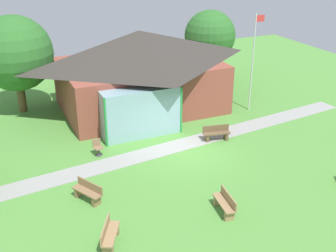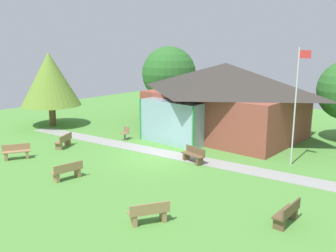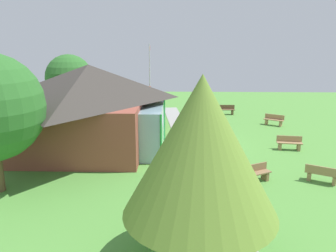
{
  "view_description": "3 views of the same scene",
  "coord_description": "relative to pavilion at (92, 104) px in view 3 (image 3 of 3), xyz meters",
  "views": [
    {
      "loc": [
        -9.02,
        -17.68,
        10.38
      ],
      "look_at": [
        -0.72,
        1.05,
        1.17
      ],
      "focal_mm": 45.36,
      "sensor_mm": 36.0,
      "label": 1
    },
    {
      "loc": [
        13.59,
        -15.03,
        6.43
      ],
      "look_at": [
        -0.79,
        1.73,
        1.45
      ],
      "focal_mm": 39.68,
      "sensor_mm": 36.0,
      "label": 2
    },
    {
      "loc": [
        -21.11,
        1.43,
        6.65
      ],
      "look_at": [
        0.63,
        2.08,
        1.01
      ],
      "focal_mm": 36.42,
      "sensor_mm": 36.0,
      "label": 3
    }
  ],
  "objects": [
    {
      "name": "ground_plane",
      "position": [
        0.12,
        -6.83,
        -2.63
      ],
      "size": [
        44.0,
        44.0,
        0.0
      ],
      "primitive_type": "plane",
      "color": "#54933D"
    },
    {
      "name": "bench_front_right",
      "position": [
        5.14,
        -12.92,
        -2.23
      ],
      "size": [
        1.14,
        1.52,
        0.84
      ],
      "rotation": [
        0.0,
        0.0,
        1.04
      ],
      "color": "#9E7A51",
      "rests_on": "ground_plane"
    },
    {
      "name": "bench_front_center",
      "position": [
        -0.9,
        -12.23,
        -2.23
      ],
      "size": [
        0.64,
        1.55,
        0.84
      ],
      "rotation": [
        0.0,
        0.0,
        1.44
      ],
      "color": "#9E7A51",
      "rests_on": "ground_plane"
    },
    {
      "name": "bench_mid_left",
      "position": [
        -5.81,
        -9.11,
        -2.23
      ],
      "size": [
        1.09,
        1.53,
        0.84
      ],
      "rotation": [
        0.0,
        0.0,
        2.06
      ],
      "color": "olive",
      "rests_on": "ground_plane"
    },
    {
      "name": "footpath",
      "position": [
        0.12,
        -5.99,
        -2.61
      ],
      "size": [
        23.41,
        4.06,
        0.03
      ],
      "primitive_type": "cube",
      "rotation": [
        0.0,
        0.0,
        0.12
      ],
      "color": "#999993",
      "rests_on": "ground_plane"
    },
    {
      "name": "bench_front_left",
      "position": [
        -5.8,
        -12.23,
        -2.23
      ],
      "size": [
        1.09,
        1.53,
        0.84
      ],
      "rotation": [
        0.0,
        0.0,
        4.22
      ],
      "color": "#9E7A51",
      "rests_on": "ground_plane"
    },
    {
      "name": "bench_lawn_far_right",
      "position": [
        8.96,
        -9.71,
        -2.23
      ],
      "size": [
        0.45,
        1.5,
        0.84
      ],
      "rotation": [
        0.0,
        0.0,
        1.57
      ],
      "color": "brown",
      "rests_on": "ground_plane"
    },
    {
      "name": "tree_behind_pavilion_right",
      "position": [
        7.07,
        3.64,
        0.78
      ],
      "size": [
        3.88,
        3.88,
        5.37
      ],
      "color": "brown",
      "rests_on": "ground_plane"
    },
    {
      "name": "flagpole",
      "position": [
        6.38,
        -3.12,
        0.77
      ],
      "size": [
        0.64,
        0.08,
        6.21
      ],
      "color": "silver",
      "rests_on": "ground_plane"
    },
    {
      "name": "bench_rear_near_path",
      "position": [
        2.13,
        -6.22,
        -2.23
      ],
      "size": [
        1.56,
        0.74,
        0.84
      ],
      "rotation": [
        0.0,
        0.0,
        2.94
      ],
      "color": "brown",
      "rests_on": "ground_plane"
    },
    {
      "name": "pavilion",
      "position": [
        0.0,
        0.0,
        0.0
      ],
      "size": [
        10.8,
        8.68,
        5.07
      ],
      "color": "brown",
      "rests_on": "ground_plane"
    },
    {
      "name": "tree_west_hedge",
      "position": [
        -11.82,
        -6.06,
        1.04
      ],
      "size": [
        4.56,
        4.56,
        5.73
      ],
      "color": "brown",
      "rests_on": "ground_plane"
    },
    {
      "name": "patio_chair_west",
      "position": [
        -4.32,
        -5.28,
        -2.21
      ],
      "size": [
        0.51,
        0.51,
        0.86
      ],
      "rotation": [
        0.0,
        0.0,
        3.33
      ],
      "color": "#8C6B4C",
      "rests_on": "ground_plane"
    }
  ]
}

